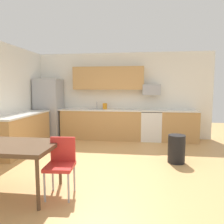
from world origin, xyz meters
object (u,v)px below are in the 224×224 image
at_px(refrigerator, 49,109).
at_px(microwave, 151,90).
at_px(kettle, 105,106).
at_px(dining_table, 9,148).
at_px(oven_range, 151,125).
at_px(trash_bin, 176,149).
at_px(chair_near_table, 61,161).

xyz_separation_m(refrigerator, microwave, (3.21, 0.18, 0.60)).
bearing_deg(kettle, microwave, 2.00).
xyz_separation_m(microwave, dining_table, (-2.29, -3.74, -0.84)).
height_order(refrigerator, dining_table, refrigerator).
distance_m(oven_range, kettle, 1.54).
bearing_deg(oven_range, kettle, 178.00).
relative_size(dining_table, trash_bin, 2.33).
relative_size(trash_bin, kettle, 3.00).
height_order(microwave, chair_near_table, microwave).
bearing_deg(oven_range, trash_bin, -77.24).
relative_size(oven_range, trash_bin, 1.52).
bearing_deg(refrigerator, oven_range, 1.43).
xyz_separation_m(microwave, chair_near_table, (-1.50, -3.67, -1.04)).
bearing_deg(dining_table, oven_range, 57.86).
bearing_deg(dining_table, trash_bin, 31.80).
relative_size(oven_range, chair_near_table, 1.07).
relative_size(oven_range, microwave, 1.69).
bearing_deg(microwave, kettle, -178.00).
bearing_deg(trash_bin, chair_near_table, -140.15).
height_order(microwave, trash_bin, microwave).
bearing_deg(dining_table, microwave, 58.55).
bearing_deg(microwave, chair_near_table, -112.27).
bearing_deg(refrigerator, dining_table, -75.48).
distance_m(oven_range, dining_table, 4.31).
xyz_separation_m(refrigerator, chair_near_table, (1.71, -3.49, -0.44)).
relative_size(dining_table, kettle, 7.00).
height_order(microwave, dining_table, microwave).
relative_size(refrigerator, trash_bin, 3.13).
relative_size(refrigerator, dining_table, 1.34).
relative_size(oven_range, dining_table, 0.65).
height_order(dining_table, kettle, kettle).
distance_m(refrigerator, trash_bin, 4.15).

